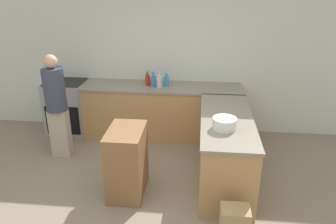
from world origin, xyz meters
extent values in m
plane|color=gray|center=(0.00, 0.00, 0.00)|extent=(14.00, 14.00, 0.00)
cube|color=silver|center=(0.00, 2.45, 1.35)|extent=(8.00, 0.06, 2.70)
cube|color=tan|center=(0.00, 2.09, 0.44)|extent=(2.69, 0.65, 0.89)
cube|color=gray|center=(0.00, 2.09, 0.91)|extent=(2.72, 0.68, 0.04)
cube|color=tan|center=(1.02, 0.85, 0.44)|extent=(0.66, 1.83, 0.89)
cube|color=gray|center=(1.02, 0.85, 0.91)|extent=(0.69, 1.86, 0.04)
cube|color=#99999E|center=(-1.73, 2.12, 0.46)|extent=(0.72, 0.60, 0.93)
cube|color=black|center=(-1.73, 1.81, 0.33)|extent=(0.60, 0.01, 0.52)
cube|color=black|center=(-1.73, 2.12, 0.94)|extent=(0.66, 0.55, 0.01)
cube|color=brown|center=(-0.25, 0.38, 0.45)|extent=(0.44, 0.67, 0.91)
cylinder|color=white|center=(0.96, 0.51, 1.00)|extent=(0.30, 0.30, 0.14)
cylinder|color=red|center=(-0.25, 2.10, 1.01)|extent=(0.09, 0.09, 0.15)
cylinder|color=red|center=(-0.25, 2.10, 1.11)|extent=(0.04, 0.04, 0.06)
cylinder|color=#475B1E|center=(-0.28, 2.23, 1.00)|extent=(0.07, 0.07, 0.15)
cylinder|color=#475B1E|center=(-0.28, 2.23, 1.11)|extent=(0.03, 0.03, 0.06)
cylinder|color=#338CBF|center=(0.07, 2.10, 1.01)|extent=(0.08, 0.08, 0.16)
cylinder|color=#338CBF|center=(0.07, 2.10, 1.12)|extent=(0.04, 0.04, 0.06)
cylinder|color=#386BB7|center=(-0.14, 2.02, 1.02)|extent=(0.07, 0.07, 0.19)
cylinder|color=#386BB7|center=(-0.14, 2.02, 1.15)|extent=(0.03, 0.03, 0.07)
cylinder|color=silver|center=(-0.04, 2.02, 1.03)|extent=(0.08, 0.08, 0.21)
cylinder|color=silver|center=(-0.04, 2.02, 1.18)|extent=(0.04, 0.04, 0.08)
cube|color=#ADA38E|center=(-1.50, 1.21, 0.39)|extent=(0.28, 0.17, 0.78)
cylinder|color=#383D4C|center=(-1.50, 1.21, 1.11)|extent=(0.32, 0.32, 0.65)
sphere|color=tan|center=(-1.50, 1.21, 1.53)|extent=(0.20, 0.20, 0.20)
cube|color=#A88456|center=(1.07, -0.35, 0.21)|extent=(0.31, 0.24, 0.41)
camera|label=1|loc=(0.65, -3.18, 2.67)|focal=35.00mm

